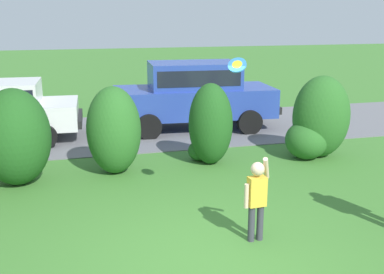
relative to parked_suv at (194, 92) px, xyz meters
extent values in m
plane|color=#3D752D|center=(-1.78, -7.35, -1.08)|extent=(80.00, 80.00, 0.00)
cube|color=slate|center=(-1.78, 0.04, -1.07)|extent=(28.00, 4.40, 0.02)
ellipsoid|color=#1E511C|center=(-4.49, -3.55, -0.13)|extent=(1.35, 1.42, 1.89)
ellipsoid|color=#286023|center=(-2.58, -3.35, -0.16)|extent=(1.12, 1.17, 1.83)
ellipsoid|color=#1E511C|center=(-0.47, -3.25, -0.18)|extent=(0.96, 1.06, 1.80)
ellipsoid|color=#1E511C|center=(-0.65, -2.99, -0.85)|extent=(0.51, 0.51, 0.46)
ellipsoid|color=#286023|center=(2.15, -3.36, -0.13)|extent=(1.33, 1.19, 1.90)
ellipsoid|color=#286023|center=(1.77, -3.46, -0.64)|extent=(0.98, 0.98, 0.88)
cube|color=white|center=(-5.03, -0.10, 0.20)|extent=(1.74, 1.69, 0.56)
cube|color=black|center=(-5.03, -0.10, 0.20)|extent=(1.61, 1.70, 0.34)
cylinder|color=black|center=(-4.08, -1.07, -0.78)|extent=(0.61, 0.24, 0.60)
cylinder|color=black|center=(-4.01, 0.80, -0.78)|extent=(0.61, 0.24, 0.60)
cube|color=black|center=(-3.21, -0.17, -0.56)|extent=(0.19, 1.75, 0.20)
cube|color=#28429E|center=(0.00, 0.00, -0.28)|extent=(4.60, 2.11, 0.80)
cube|color=#28429E|center=(0.00, 0.00, 0.48)|extent=(2.57, 1.76, 0.72)
cube|color=black|center=(0.00, 0.00, 0.48)|extent=(2.37, 1.77, 0.43)
cylinder|color=black|center=(-1.45, -0.85, -0.74)|extent=(0.69, 0.26, 0.68)
cylinder|color=black|center=(-1.34, 1.02, -0.74)|extent=(0.69, 0.26, 0.68)
cylinder|color=black|center=(1.34, -1.02, -0.74)|extent=(0.69, 0.26, 0.68)
cylinder|color=black|center=(1.45, 0.85, -0.74)|extent=(0.69, 0.26, 0.68)
cube|color=black|center=(-2.29, 0.14, -0.48)|extent=(0.22, 1.75, 0.20)
cube|color=black|center=(2.29, -0.14, -0.48)|extent=(0.22, 1.75, 0.20)
cylinder|color=#383842|center=(-0.95, -6.96, -0.80)|extent=(0.10, 0.10, 0.55)
cylinder|color=#383842|center=(-0.81, -6.95, -0.80)|extent=(0.10, 0.10, 0.55)
cube|color=gold|center=(-0.88, -6.95, -0.31)|extent=(0.27, 0.18, 0.44)
sphere|color=beige|center=(-0.88, -6.95, 0.03)|extent=(0.20, 0.20, 0.20)
cylinder|color=beige|center=(-0.72, -6.89, 0.01)|extent=(0.19, 0.24, 0.39)
cylinder|color=beige|center=(-1.04, -6.96, -0.36)|extent=(0.07, 0.07, 0.36)
cylinder|color=#337FDB|center=(-0.96, -6.22, 1.43)|extent=(0.33, 0.25, 0.29)
cylinder|color=yellow|center=(-0.96, -6.22, 1.44)|extent=(0.19, 0.14, 0.17)
camera|label=1|loc=(-3.37, -12.87, 2.18)|focal=44.05mm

